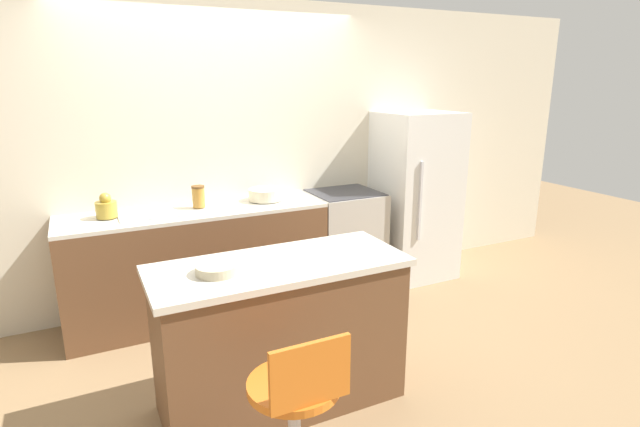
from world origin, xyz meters
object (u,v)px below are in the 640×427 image
refrigerator (415,196)px  mixing_bowl (265,194)px  stool_chair (297,416)px  oven_range (344,240)px  kettle (106,208)px

refrigerator → mixing_bowl: 1.55m
stool_chair → refrigerator: bearing=43.5°
oven_range → mixing_bowl: mixing_bowl is taller
refrigerator → kettle: (-2.81, 0.07, 0.19)m
refrigerator → mixing_bowl: bearing=177.3°
refrigerator → oven_range: bearing=177.7°
stool_chair → kettle: (-0.61, 2.16, 0.56)m
refrigerator → stool_chair: size_ratio=1.82×
mixing_bowl → refrigerator: bearing=-2.7°
kettle → refrigerator: bearing=-1.5°
oven_range → stool_chair: size_ratio=1.03×
kettle → mixing_bowl: kettle is taller
mixing_bowl → oven_range: bearing=-3.1°
oven_range → stool_chair: oven_range is taller
stool_chair → kettle: 2.31m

